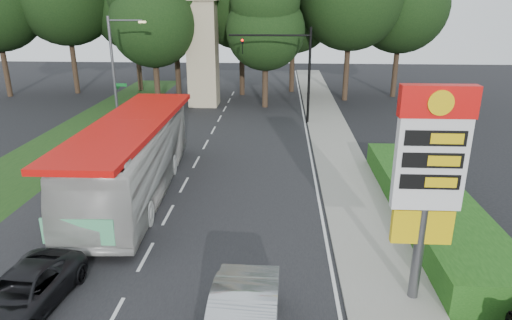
# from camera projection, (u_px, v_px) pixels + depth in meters

# --- Properties ---
(road_surface) EXTENTS (14.00, 80.00, 0.02)m
(road_surface) POSITION_uv_depth(u_px,v_px,m) (188.00, 178.00, 24.44)
(road_surface) COLOR black
(road_surface) RESTS_ON ground
(sidewalk_right) EXTENTS (3.00, 80.00, 0.12)m
(sidewalk_right) POSITION_uv_depth(u_px,v_px,m) (348.00, 180.00, 23.99)
(sidewalk_right) COLOR gray
(sidewalk_right) RESTS_ON ground
(grass_verge_left) EXTENTS (5.00, 50.00, 0.02)m
(grass_verge_left) POSITION_uv_depth(u_px,v_px,m) (65.00, 142.00, 30.59)
(grass_verge_left) COLOR #193814
(grass_verge_left) RESTS_ON ground
(hedge) EXTENTS (3.00, 14.00, 1.20)m
(hedge) POSITION_uv_depth(u_px,v_px,m) (430.00, 204.00, 19.88)
(hedge) COLOR #194713
(hedge) RESTS_ON ground
(gas_station_pylon) EXTENTS (2.10, 0.45, 6.85)m
(gas_station_pylon) POSITION_uv_depth(u_px,v_px,m) (429.00, 168.00, 13.07)
(gas_station_pylon) COLOR #59595E
(gas_station_pylon) RESTS_ON ground
(traffic_signal_mast) EXTENTS (6.10, 0.35, 7.20)m
(traffic_signal_mast) POSITION_uv_depth(u_px,v_px,m) (292.00, 62.00, 33.92)
(traffic_signal_mast) COLOR black
(traffic_signal_mast) RESTS_ON ground
(streetlight_signs) EXTENTS (2.75, 0.98, 8.00)m
(streetlight_signs) POSITION_uv_depth(u_px,v_px,m) (116.00, 68.00, 32.77)
(streetlight_signs) COLOR #59595E
(streetlight_signs) RESTS_ON ground
(monument) EXTENTS (3.00, 3.00, 10.05)m
(monument) POSITION_uv_depth(u_px,v_px,m) (203.00, 48.00, 39.83)
(monument) COLOR tan
(monument) RESTS_ON ground
(tree_monument_left) EXTENTS (7.28, 7.28, 14.30)m
(tree_monument_left) POSITION_uv_depth(u_px,v_px,m) (151.00, 5.00, 37.91)
(tree_monument_left) COLOR #2D2116
(tree_monument_left) RESTS_ON ground
(tree_monument_right) EXTENTS (6.72, 6.72, 13.20)m
(tree_monument_right) POSITION_uv_depth(u_px,v_px,m) (266.00, 13.00, 38.11)
(tree_monument_right) COLOR #2D2116
(tree_monument_right) RESTS_ON ground
(transit_bus) EXTENTS (3.85, 13.35, 3.67)m
(transit_bus) POSITION_uv_depth(u_px,v_px,m) (133.00, 158.00, 21.92)
(transit_bus) COLOR beige
(transit_bus) RESTS_ON ground
(suv_charcoal) EXTENTS (2.51, 4.77, 1.28)m
(suv_charcoal) POSITION_uv_depth(u_px,v_px,m) (22.00, 293.00, 13.76)
(suv_charcoal) COLOR black
(suv_charcoal) RESTS_ON ground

